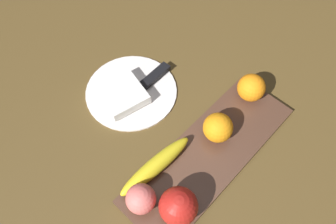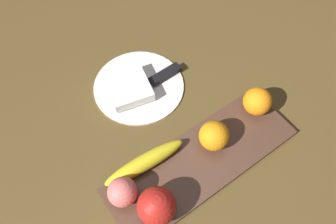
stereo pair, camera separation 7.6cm
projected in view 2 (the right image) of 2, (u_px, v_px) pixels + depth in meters
The scene contains 10 objects.
ground_plane at pixel (201, 147), 0.76m from camera, with size 2.40×2.40×0.00m, color brown.
fruit_tray at pixel (202, 161), 0.74m from camera, with size 0.44×0.15×0.01m, color #4F3325.
apple at pixel (157, 206), 0.64m from camera, with size 0.08×0.08×0.08m, color red.
banana at pixel (145, 162), 0.71m from camera, with size 0.19×0.03×0.03m, color yellow.
orange_near_apple at pixel (258, 102), 0.77m from camera, with size 0.07×0.07×0.07m, color orange.
orange_near_banana at pixel (214, 136), 0.73m from camera, with size 0.07×0.07×0.07m, color orange.
peach at pixel (122, 191), 0.67m from camera, with size 0.06×0.06×0.06m, color #E46B64.
dinner_plate at pixel (139, 86), 0.85m from camera, with size 0.23×0.23×0.01m, color white.
folded_napkin at pixel (129, 87), 0.82m from camera, with size 0.10×0.11×0.02m, color white.
knife at pixel (160, 78), 0.85m from camera, with size 0.18×0.03×0.01m.
Camera 2 is at (0.25, 0.23, 0.69)m, focal length 36.30 mm.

